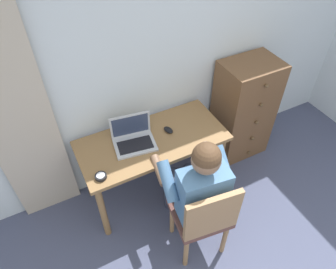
# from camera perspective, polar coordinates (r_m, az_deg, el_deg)

# --- Properties ---
(wall_back) EXTENTS (4.80, 0.05, 2.50)m
(wall_back) POSITION_cam_1_polar(r_m,az_deg,el_deg) (2.70, -1.45, 14.01)
(wall_back) COLOR silver
(wall_back) RESTS_ON ground_plane
(curtain_panel) EXTENTS (0.51, 0.03, 2.17)m
(curtain_panel) POSITION_cam_1_polar(r_m,az_deg,el_deg) (2.55, -25.73, 2.35)
(curtain_panel) COLOR #BCAD99
(curtain_panel) RESTS_ON ground_plane
(desk) EXTENTS (1.27, 0.59, 0.72)m
(desk) POSITION_cam_1_polar(r_m,az_deg,el_deg) (2.75, -2.81, -2.43)
(desk) COLOR olive
(desk) RESTS_ON ground_plane
(dresser) EXTENTS (0.55, 0.43, 1.10)m
(dresser) POSITION_cam_1_polar(r_m,az_deg,el_deg) (3.31, 13.56, 4.34)
(dresser) COLOR brown
(dresser) RESTS_ON ground_plane
(chair) EXTENTS (0.47, 0.45, 0.90)m
(chair) POSITION_cam_1_polar(r_m,az_deg,el_deg) (2.47, 6.55, -14.62)
(chair) COLOR brown
(chair) RESTS_ON ground_plane
(person_seated) EXTENTS (0.58, 0.62, 1.21)m
(person_seated) POSITION_cam_1_polar(r_m,az_deg,el_deg) (2.41, 5.02, -8.92)
(person_seated) COLOR #33384C
(person_seated) RESTS_ON ground_plane
(laptop) EXTENTS (0.37, 0.30, 0.24)m
(laptop) POSITION_cam_1_polar(r_m,az_deg,el_deg) (2.63, -6.34, -0.63)
(laptop) COLOR #B7BABF
(laptop) RESTS_ON desk
(computer_mouse) EXTENTS (0.08, 0.11, 0.03)m
(computer_mouse) POSITION_cam_1_polar(r_m,az_deg,el_deg) (2.73, 0.07, 0.85)
(computer_mouse) COLOR black
(computer_mouse) RESTS_ON desk
(desk_clock) EXTENTS (0.09, 0.09, 0.03)m
(desk_clock) POSITION_cam_1_polar(r_m,az_deg,el_deg) (2.44, -12.15, -7.49)
(desk_clock) COLOR black
(desk_clock) RESTS_ON desk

